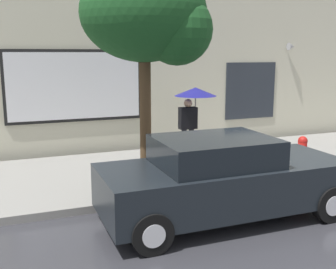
{
  "coord_description": "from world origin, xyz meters",
  "views": [
    {
      "loc": [
        -4.9,
        -6.08,
        2.87
      ],
      "look_at": [
        -1.84,
        1.8,
        1.2
      ],
      "focal_mm": 43.83,
      "sensor_mm": 36.0,
      "label": 1
    }
  ],
  "objects_px": {
    "parked_car": "(223,179)",
    "street_tree": "(151,18)",
    "pedestrian_with_umbrella": "(193,101)",
    "fire_hydrant": "(302,152)"
  },
  "relations": [
    {
      "from": "parked_car",
      "to": "street_tree",
      "type": "distance_m",
      "value": 3.33
    },
    {
      "from": "pedestrian_with_umbrella",
      "to": "street_tree",
      "type": "distance_m",
      "value": 3.27
    },
    {
      "from": "parked_car",
      "to": "pedestrian_with_umbrella",
      "type": "bearing_deg",
      "value": 73.31
    },
    {
      "from": "parked_car",
      "to": "pedestrian_with_umbrella",
      "type": "distance_m",
      "value": 3.87
    },
    {
      "from": "fire_hydrant",
      "to": "street_tree",
      "type": "height_order",
      "value": "street_tree"
    },
    {
      "from": "fire_hydrant",
      "to": "pedestrian_with_umbrella",
      "type": "bearing_deg",
      "value": 139.79
    },
    {
      "from": "parked_car",
      "to": "fire_hydrant",
      "type": "bearing_deg",
      "value": 29.73
    },
    {
      "from": "fire_hydrant",
      "to": "street_tree",
      "type": "distance_m",
      "value": 4.95
    },
    {
      "from": "fire_hydrant",
      "to": "street_tree",
      "type": "relative_size",
      "value": 0.17
    },
    {
      "from": "fire_hydrant",
      "to": "pedestrian_with_umbrella",
      "type": "relative_size",
      "value": 0.41
    }
  ]
}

